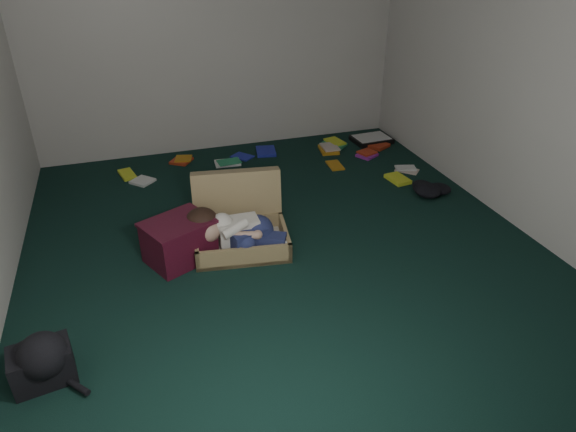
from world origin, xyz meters
TOP-DOWN VIEW (x-y plane):
  - floor at (0.00, 0.00)m, footprint 4.50×4.50m
  - wall_back at (0.00, 2.25)m, footprint 4.50×0.00m
  - wall_front at (0.00, -2.25)m, footprint 4.50×0.00m
  - wall_right at (2.00, 0.00)m, footprint 0.00×4.50m
  - suitcase at (-0.30, 0.18)m, footprint 0.82×0.81m
  - person at (-0.38, 0.01)m, footprint 0.77×0.46m
  - maroon_bin at (-0.81, 0.05)m, footprint 0.60×0.55m
  - backpack at (-1.70, -0.93)m, footprint 0.46×0.39m
  - clothing_pile at (1.70, 0.51)m, footprint 0.53×0.46m
  - paper_tray at (1.70, 1.85)m, footprint 0.46×0.35m
  - book_scatter at (0.57, 1.58)m, footprint 3.07×1.42m

SIDE VIEW (x-z plane):
  - floor at x=0.00m, z-range 0.00..0.00m
  - book_scatter at x=0.57m, z-range 0.00..0.02m
  - paper_tray at x=1.70m, z-range 0.00..0.06m
  - clothing_pile at x=1.70m, z-range 0.00..0.15m
  - backpack at x=-1.70m, z-range 0.00..0.24m
  - suitcase at x=-0.30m, z-range -0.11..0.43m
  - maroon_bin at x=-0.81m, z-range 0.00..0.34m
  - person at x=-0.38m, z-range 0.04..0.37m
  - wall_back at x=0.00m, z-range -0.95..3.55m
  - wall_front at x=0.00m, z-range -0.95..3.55m
  - wall_right at x=2.00m, z-range -0.95..3.55m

